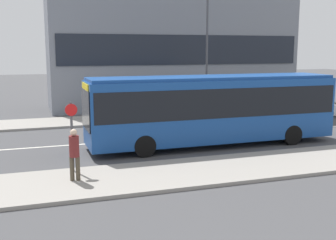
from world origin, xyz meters
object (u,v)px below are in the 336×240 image
at_px(parked_car_0, 305,107).
at_px(pedestrian_near_stop, 74,151).
at_px(city_bus, 213,106).
at_px(street_lamp, 207,44).
at_px(bus_stop_sign, 72,131).

relative_size(parked_car_0, pedestrian_near_stop, 2.38).
bearing_deg(city_bus, street_lamp, 71.95).
bearing_deg(city_bus, pedestrian_near_stop, -146.86).
xyz_separation_m(bus_stop_sign, street_lamp, (9.81, 10.14, 3.25)).
height_order(city_bus, pedestrian_near_stop, city_bus).
relative_size(city_bus, pedestrian_near_stop, 6.67).
bearing_deg(bus_stop_sign, city_bus, 21.97).
relative_size(parked_car_0, street_lamp, 0.54).
height_order(city_bus, bus_stop_sign, city_bus).
bearing_deg(city_bus, bus_stop_sign, -154.39).
xyz_separation_m(pedestrian_near_stop, bus_stop_sign, (0.06, 1.15, 0.48)).
bearing_deg(parked_car_0, street_lamp, 165.72).
distance_m(city_bus, pedestrian_near_stop, 8.01).
xyz_separation_m(city_bus, street_lamp, (2.93, 7.36, 2.97)).
distance_m(parked_car_0, bus_stop_sign, 18.46).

